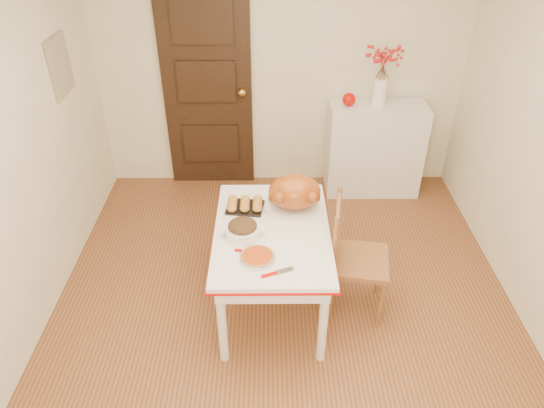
{
  "coord_description": "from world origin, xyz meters",
  "views": [
    {
      "loc": [
        -0.11,
        -2.6,
        2.78
      ],
      "look_at": [
        -0.09,
        0.18,
        0.89
      ],
      "focal_mm": 32.85,
      "sensor_mm": 36.0,
      "label": 1
    }
  ],
  "objects_px": {
    "sideboard": "(374,149)",
    "kitchen_table": "(272,268)",
    "chair_oak": "(359,258)",
    "pumpkin_pie": "(257,256)",
    "turkey_platter": "(294,194)"
  },
  "relations": [
    {
      "from": "kitchen_table",
      "to": "pumpkin_pie",
      "type": "distance_m",
      "value": 0.5
    },
    {
      "from": "sideboard",
      "to": "kitchen_table",
      "type": "relative_size",
      "value": 0.77
    },
    {
      "from": "kitchen_table",
      "to": "pumpkin_pie",
      "type": "bearing_deg",
      "value": -107.19
    },
    {
      "from": "sideboard",
      "to": "turkey_platter",
      "type": "xyz_separation_m",
      "value": [
        -0.86,
        -1.41,
        0.39
      ]
    },
    {
      "from": "turkey_platter",
      "to": "kitchen_table",
      "type": "bearing_deg",
      "value": -137.92
    },
    {
      "from": "sideboard",
      "to": "pumpkin_pie",
      "type": "bearing_deg",
      "value": -119.73
    },
    {
      "from": "sideboard",
      "to": "pumpkin_pie",
      "type": "relative_size",
      "value": 4.08
    },
    {
      "from": "chair_oak",
      "to": "pumpkin_pie",
      "type": "distance_m",
      "value": 0.82
    },
    {
      "from": "kitchen_table",
      "to": "chair_oak",
      "type": "distance_m",
      "value": 0.63
    },
    {
      "from": "sideboard",
      "to": "chair_oak",
      "type": "height_order",
      "value": "chair_oak"
    },
    {
      "from": "sideboard",
      "to": "pumpkin_pie",
      "type": "distance_m",
      "value": 2.27
    },
    {
      "from": "sideboard",
      "to": "turkey_platter",
      "type": "bearing_deg",
      "value": -121.47
    },
    {
      "from": "turkey_platter",
      "to": "chair_oak",
      "type": "bearing_deg",
      "value": -44.38
    },
    {
      "from": "sideboard",
      "to": "kitchen_table",
      "type": "xyz_separation_m",
      "value": [
        -1.02,
        -1.65,
        -0.1
      ]
    },
    {
      "from": "kitchen_table",
      "to": "chair_oak",
      "type": "bearing_deg",
      "value": -2.38
    }
  ]
}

